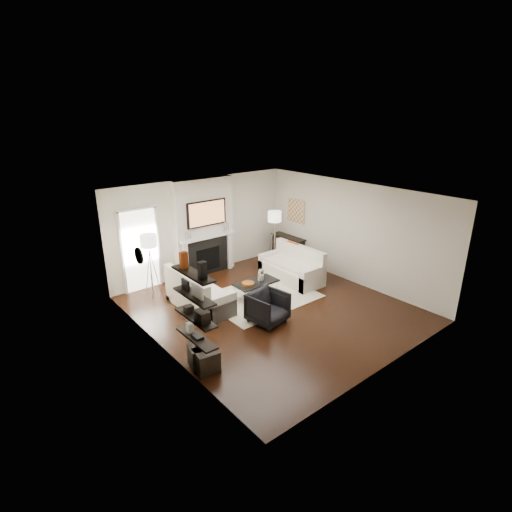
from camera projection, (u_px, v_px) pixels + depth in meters
room_envelope at (273, 255)px, 8.93m from camera, size 6.00×6.00×6.00m
chimney_breast at (204, 227)px, 11.02m from camera, size 1.80×0.25×2.70m
fireplace_surround at (208, 257)px, 11.21m from camera, size 1.30×0.02×1.04m
firebox at (208, 259)px, 11.23m from camera, size 0.75×0.02×0.65m
mantel_pilaster_l at (186, 262)px, 10.75m from camera, size 0.12×0.08×1.10m
mantel_pilaster_r at (229, 251)px, 11.60m from camera, size 0.12×0.08×1.10m
mantel_shelf at (208, 237)px, 10.97m from camera, size 1.70×0.18×0.07m
tv_body at (207, 213)px, 10.76m from camera, size 1.20×0.06×0.70m
tv_screen at (207, 213)px, 10.74m from camera, size 1.10×0.00×0.62m
candlestick_l_tall at (190, 234)px, 10.59m from camera, size 0.04×0.04×0.30m
candlestick_l_short at (186, 236)px, 10.52m from camera, size 0.04×0.04×0.24m
candlestick_r_tall at (224, 227)px, 11.24m from camera, size 0.04×0.04×0.30m
candlestick_r_short at (228, 227)px, 11.32m from camera, size 0.04×0.04×0.24m
hallway_panel at (140, 251)px, 10.11m from camera, size 0.90×0.02×2.10m
door_trim_l at (122, 255)px, 9.81m from camera, size 0.06×0.06×2.16m
door_trim_r at (158, 247)px, 10.38m from camera, size 0.06×0.06×2.16m
door_trim_top at (136, 209)px, 9.72m from camera, size 1.02×0.06×0.06m
rug at (261, 297)px, 9.98m from camera, size 2.60×2.00×0.01m
loveseat_left_base at (200, 299)px, 9.38m from camera, size 0.85×1.80×0.42m
loveseat_left_back at (187, 291)px, 9.08m from camera, size 0.18×1.80×0.80m
loveseat_left_arm_n at (219, 308)px, 8.76m from camera, size 0.85×0.18×0.60m
loveseat_left_arm_s at (183, 285)px, 9.94m from camera, size 0.85×0.18×0.60m
loveseat_left_cushion at (201, 289)px, 9.32m from camera, size 0.63×1.44×0.10m
pillow_left_orange at (180, 279)px, 9.23m from camera, size 0.10×0.42×0.42m
pillow_left_charcoal at (193, 287)px, 8.79m from camera, size 0.10×0.40×0.40m
loveseat_right_base at (291, 273)px, 10.91m from camera, size 0.85×1.80×0.42m
loveseat_right_back at (300, 259)px, 11.00m from camera, size 0.18×1.80×0.80m
loveseat_right_arm_n at (313, 279)px, 10.29m from camera, size 0.85×0.18×0.60m
loveseat_right_arm_s at (271, 262)px, 11.47m from camera, size 0.85×0.18×0.60m
loveseat_right_cushion at (290, 264)px, 10.79m from camera, size 0.63×1.44×0.10m
pillow_right_orange at (293, 250)px, 11.15m from camera, size 0.10×0.42×0.42m
pillow_right_charcoal at (308, 256)px, 10.71m from camera, size 0.10×0.40×0.40m
coffee_table at (256, 283)px, 9.82m from camera, size 1.10×0.55×0.04m
coffee_leg_nw at (246, 299)px, 9.44m from camera, size 0.02×0.02×0.38m
coffee_leg_ne at (277, 288)px, 10.03m from camera, size 0.02×0.02×0.38m
coffee_leg_sw at (235, 293)px, 9.76m from camera, size 0.02×0.02×0.38m
coffee_leg_se at (266, 282)px, 10.35m from camera, size 0.02×0.02×0.38m
hurricane_glass at (261, 275)px, 9.86m from camera, size 0.15×0.15×0.26m
hurricane_candle at (261, 278)px, 9.88m from camera, size 0.10×0.10×0.16m
copper_bowl at (248, 284)px, 9.66m from camera, size 0.31×0.31×0.05m
armchair at (268, 306)px, 8.68m from camera, size 0.84×0.80×0.76m
lamp_left_post at (151, 273)px, 9.86m from camera, size 0.02×0.02×1.20m
lamp_left_shade at (148, 241)px, 9.57m from camera, size 0.40×0.40×0.30m
lamp_left_leg_a at (156, 272)px, 9.92m from camera, size 0.25×0.02×1.23m
lamp_left_leg_b at (148, 273)px, 9.90m from camera, size 0.14×0.22×1.23m
lamp_left_leg_c at (151, 275)px, 9.76m from camera, size 0.14×0.22×1.23m
lamp_right_post at (274, 244)px, 12.04m from camera, size 0.02×0.02×1.20m
lamp_right_shade at (275, 216)px, 11.75m from camera, size 0.40×0.40×0.30m
lamp_right_leg_a at (277, 243)px, 12.11m from camera, size 0.25×0.02×1.23m
lamp_right_leg_b at (271, 243)px, 12.08m from camera, size 0.14×0.22×1.23m
lamp_right_leg_c at (275, 245)px, 11.94m from camera, size 0.14×0.22×1.23m
console_top at (288, 237)px, 12.26m from camera, size 0.35×1.20×0.04m
console_leg_n at (301, 253)px, 11.98m from camera, size 0.30×0.04×0.71m
console_leg_s at (276, 244)px, 12.79m from camera, size 0.30×0.04×0.71m
wall_art at (296, 211)px, 11.97m from camera, size 0.03×0.70×0.70m
shelf_bottom at (197, 338)px, 6.87m from camera, size 0.25×1.00×0.03m
shelf_lower at (195, 318)px, 6.73m from camera, size 0.25×1.00×0.04m
shelf_upper at (194, 296)px, 6.60m from camera, size 0.25×1.00×0.04m
shelf_top at (193, 274)px, 6.46m from camera, size 0.25×1.00×0.04m
decor_magfile_a at (202, 270)px, 6.19m from camera, size 0.12×0.10×0.28m
decor_magfile_b at (184, 260)px, 6.61m from camera, size 0.12×0.10×0.28m
decor_frame_a at (197, 291)px, 6.47m from camera, size 0.04×0.30×0.22m
decor_frame_b at (185, 285)px, 6.76m from camera, size 0.04×0.22×0.18m
decor_wine_rack at (202, 316)px, 6.53m from camera, size 0.18×0.25×0.20m
decor_box_small at (189, 309)px, 6.86m from camera, size 0.15×0.12×0.12m
decor_books at (198, 337)px, 6.83m from camera, size 0.14×0.20×0.05m
decor_box_tall at (190, 328)px, 6.99m from camera, size 0.10×0.10×0.18m
clock_rim at (139, 256)px, 7.85m from camera, size 0.04×0.34×0.34m
clock_face at (140, 255)px, 7.86m from camera, size 0.01×0.29×0.29m
ottoman_near at (201, 355)px, 7.25m from camera, size 0.48×0.48×0.40m
ottoman_far at (206, 360)px, 7.11m from camera, size 0.45×0.45×0.40m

